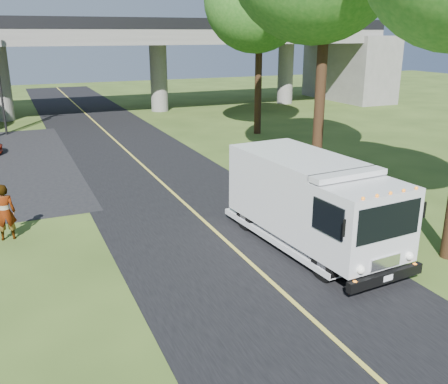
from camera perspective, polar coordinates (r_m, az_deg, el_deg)
ground at (r=12.12m, az=9.29°, el=-13.59°), size 120.00×120.00×0.00m
road at (r=20.46m, az=-5.86°, el=-0.12°), size 7.00×90.00×0.02m
lane_line at (r=20.46m, az=-5.87°, el=-0.07°), size 0.12×90.00×0.01m
overpass at (r=41.05m, az=-15.90°, el=14.73°), size 54.00×10.00×7.30m
traffic_signal at (r=34.73m, az=-24.22°, el=11.18°), size 0.18×0.22×5.20m
step_van at (r=15.12m, az=9.89°, el=-0.93°), size 2.89×6.66×2.73m
pedestrian at (r=17.03m, az=-23.80°, el=-2.13°), size 0.66×0.44×1.81m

